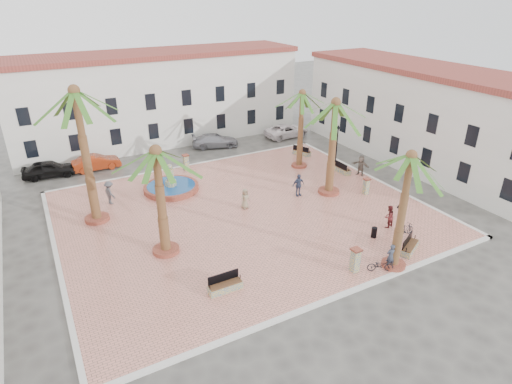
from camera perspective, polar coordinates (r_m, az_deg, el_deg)
ground at (r=32.11m, az=-1.57°, el=-2.95°), size 120.00×120.00×0.00m
plaza at (r=32.07m, az=-1.57°, el=-2.83°), size 26.00×22.00×0.15m
kerb_n at (r=41.28m, az=-8.56°, el=3.57°), size 26.30×0.30×0.16m
kerb_s at (r=24.39m, az=10.65°, el=-13.59°), size 26.30×0.30×0.16m
kerb_e at (r=39.09m, az=15.65°, el=1.60°), size 0.30×22.30×0.16m
kerb_w at (r=29.44m, az=-24.97°, el=-8.30°), size 0.30×22.30×0.16m
building_north at (r=48.13m, az=-12.82°, el=12.23°), size 30.40×7.40×9.50m
building_east at (r=43.90m, az=21.31°, el=9.56°), size 7.40×26.40×9.00m
fountain at (r=36.07m, az=-11.24°, el=0.71°), size 4.50×4.50×2.33m
palm_nw at (r=30.15m, az=-22.80°, el=10.54°), size 5.62×5.62×9.72m
palm_sw at (r=25.37m, az=-13.06°, el=3.52°), size 5.50×5.50×7.17m
palm_s at (r=24.57m, az=19.76°, el=2.89°), size 4.63×4.63×7.41m
palm_e at (r=33.34m, az=10.48°, el=10.17°), size 5.62×5.62×7.85m
palm_ne at (r=38.70m, az=6.14°, el=11.90°), size 4.66×4.66×7.24m
bench_s at (r=24.20m, az=-4.13°, el=-12.41°), size 1.94×0.59×1.02m
bench_se at (r=29.04m, az=19.81°, el=-6.96°), size 1.98×1.38×1.01m
bench_e at (r=39.68m, az=11.35°, el=2.98°), size 0.62×1.93×1.01m
bench_ne at (r=43.35m, az=6.11°, el=5.28°), size 1.34×1.91×0.98m
lamppost_s at (r=26.90m, az=18.45°, el=-3.64°), size 0.42×0.42×3.88m
lamppost_e at (r=41.20m, az=10.81°, el=7.19°), size 0.40×0.40×3.72m
bollard_se at (r=25.96m, az=13.09°, el=-8.78°), size 0.57×0.57×1.54m
bollard_n at (r=39.67m, az=-9.33°, el=3.93°), size 0.57×0.57×1.53m
bollard_e at (r=35.71m, az=14.48°, el=0.78°), size 0.49×0.49×1.35m
litter_bin at (r=29.83m, az=15.47°, el=-5.21°), size 0.38×0.38×0.73m
cyclist_a at (r=26.82m, az=17.53°, el=-8.15°), size 0.66×0.51×1.60m
bicycle_a at (r=26.56m, az=16.25°, el=-9.35°), size 1.61×1.21×0.81m
cyclist_b at (r=31.12m, az=17.28°, el=-3.13°), size 0.88×0.72×1.66m
bicycle_b at (r=30.60m, az=19.36°, el=-4.78°), size 1.53×0.58×0.90m
pedestrian_fountain_a at (r=32.28m, az=-1.48°, el=-0.89°), size 0.87×0.68×1.59m
pedestrian_fountain_b at (r=34.35m, az=5.67°, el=0.93°), size 1.10×0.47×1.86m
pedestrian_north at (r=34.77m, az=-18.93°, el=-0.08°), size 1.03×1.37×1.87m
pedestrian_east at (r=39.26m, az=13.80°, el=3.48°), size 1.14×1.77×1.82m
car_black at (r=42.37m, az=-25.88°, el=2.79°), size 4.66×2.32×1.53m
car_red at (r=42.46m, az=-20.52°, el=3.73°), size 4.30×1.52×1.41m
car_silver at (r=45.89m, az=-5.46°, el=6.83°), size 5.20×3.23×1.41m
car_white at (r=49.12m, az=4.12°, el=8.16°), size 5.33×2.71×1.44m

